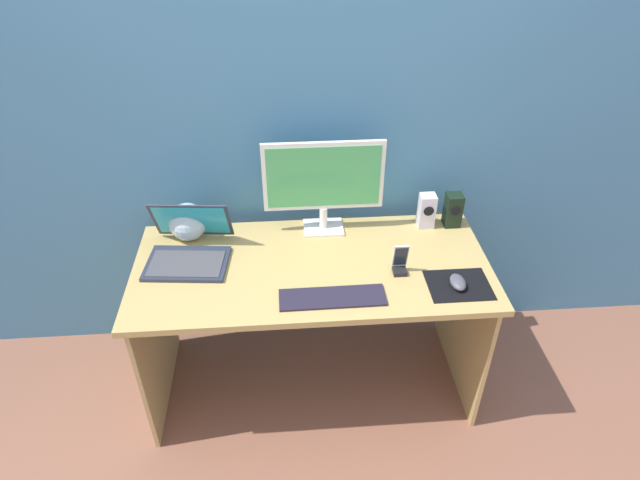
# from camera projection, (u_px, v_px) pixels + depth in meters

# --- Properties ---
(ground_plane) EXTENTS (8.00, 8.00, 0.00)m
(ground_plane) POSITION_uv_depth(u_px,v_px,m) (313.00, 380.00, 2.71)
(ground_plane) COLOR brown
(wall_back) EXTENTS (6.00, 0.04, 2.50)m
(wall_back) POSITION_uv_depth(u_px,v_px,m) (304.00, 108.00, 2.33)
(wall_back) COLOR teal
(wall_back) RESTS_ON ground_plane
(desk) EXTENTS (1.49, 0.69, 0.73)m
(desk) POSITION_uv_depth(u_px,v_px,m) (312.00, 291.00, 2.37)
(desk) COLOR tan
(desk) RESTS_ON ground_plane
(monitor) EXTENTS (0.53, 0.14, 0.43)m
(monitor) POSITION_uv_depth(u_px,v_px,m) (323.00, 182.00, 2.36)
(monitor) COLOR white
(monitor) RESTS_ON desk
(speaker_right) EXTENTS (0.07, 0.08, 0.16)m
(speaker_right) POSITION_uv_depth(u_px,v_px,m) (453.00, 210.00, 2.48)
(speaker_right) COLOR black
(speaker_right) RESTS_ON desk
(speaker_near_monitor) EXTENTS (0.07, 0.07, 0.16)m
(speaker_near_monitor) POSITION_uv_depth(u_px,v_px,m) (427.00, 211.00, 2.48)
(speaker_near_monitor) COLOR silver
(speaker_near_monitor) RESTS_ON desk
(laptop) EXTENTS (0.37, 0.36, 0.22)m
(laptop) POSITION_uv_depth(u_px,v_px,m) (189.00, 249.00, 2.30)
(laptop) COLOR #2B3142
(laptop) RESTS_ON desk
(fishbowl) EXTENTS (0.17, 0.17, 0.17)m
(fishbowl) POSITION_uv_depth(u_px,v_px,m) (188.00, 222.00, 2.40)
(fishbowl) COLOR silver
(fishbowl) RESTS_ON desk
(keyboard_external) EXTENTS (0.41, 0.13, 0.01)m
(keyboard_external) POSITION_uv_depth(u_px,v_px,m) (332.00, 298.00, 2.11)
(keyboard_external) COLOR #262132
(keyboard_external) RESTS_ON desk
(mousepad) EXTENTS (0.25, 0.20, 0.00)m
(mousepad) POSITION_uv_depth(u_px,v_px,m) (459.00, 285.00, 2.18)
(mousepad) COLOR black
(mousepad) RESTS_ON desk
(mouse) EXTENTS (0.06, 0.10, 0.04)m
(mouse) POSITION_uv_depth(u_px,v_px,m) (458.00, 282.00, 2.16)
(mouse) COLOR #4F4D59
(mouse) RESTS_ON mousepad
(phone_in_dock) EXTENTS (0.06, 0.06, 0.14)m
(phone_in_dock) POSITION_uv_depth(u_px,v_px,m) (400.00, 263.00, 2.22)
(phone_in_dock) COLOR black
(phone_in_dock) RESTS_ON desk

